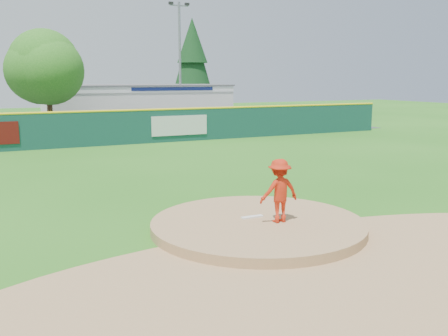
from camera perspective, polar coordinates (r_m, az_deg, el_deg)
name	(u,v)px	position (r m, az deg, el deg)	size (l,w,h in m)	color
ground	(258,230)	(12.99, 3.88, -7.07)	(120.00, 120.00, 0.00)	#286B19
pitchers_mound	(258,230)	(12.99, 3.88, -7.07)	(5.50, 5.50, 0.50)	#9E774C
pitching_rubber	(252,217)	(13.16, 3.24, -5.60)	(0.60, 0.15, 0.04)	white
infield_dirt_arc	(330,269)	(10.64, 12.06, -11.24)	(15.40, 15.40, 0.01)	#9E774C
parking_lot	(76,131)	(38.45, -16.52, 4.07)	(44.00, 16.00, 0.02)	#38383A
pitcher	(279,191)	(12.67, 6.34, -2.59)	(1.05, 0.60, 1.62)	red
van	(143,122)	(38.35, -9.24, 5.25)	(1.97, 4.27, 1.19)	white
pool_building_grp	(136,104)	(44.50, -10.02, 7.25)	(15.20, 8.20, 3.31)	silver
fence_banners	(89,129)	(29.32, -15.18, 4.28)	(14.57, 0.04, 1.20)	#59100C
outfield_fence	(103,127)	(29.54, -13.71, 4.56)	(40.00, 0.14, 2.07)	#134039
deciduous_tree	(47,68)	(36.00, -19.54, 10.76)	(5.60, 5.60, 7.36)	#382314
conifer_tree	(192,61)	(50.56, -3.63, 12.12)	(4.40, 4.40, 9.50)	#382314
light_pole_right	(180,58)	(42.59, -5.07, 12.46)	(1.75, 0.25, 10.00)	gray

